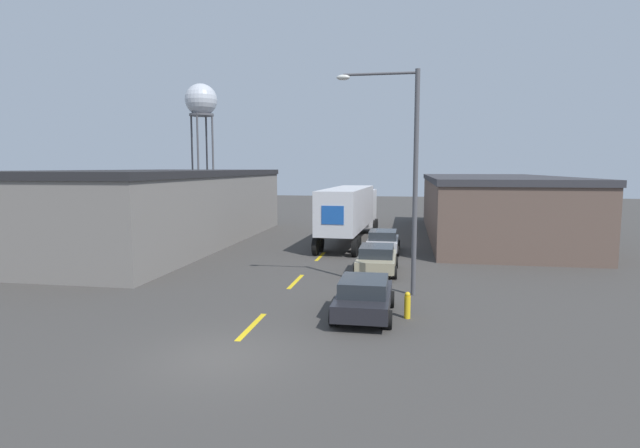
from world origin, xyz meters
TOP-DOWN VIEW (x-y plane):
  - ground_plane at (0.00, 0.00)m, footprint 160.00×160.00m
  - road_centerline at (0.00, 9.56)m, footprint 0.20×16.37m
  - warehouse_left at (-12.55, 19.36)m, footprint 11.82×24.94m
  - warehouse_right at (11.41, 26.99)m, footprint 9.53×23.45m
  - semi_truck at (1.09, 22.61)m, footprint 3.21×13.92m
  - parked_car_right_far at (3.61, 18.37)m, footprint 2.08×4.20m
  - parked_car_right_mid at (3.61, 12.17)m, footprint 2.08×4.20m
  - parked_car_right_near at (3.61, 4.66)m, footprint 2.08×4.20m
  - water_tower at (-24.96, 57.60)m, footprint 4.65×4.65m
  - street_lamp at (4.99, 8.02)m, footprint 3.37×0.32m
  - fire_hydrant at (5.14, 4.67)m, footprint 0.22×0.22m

SIDE VIEW (x-z plane):
  - ground_plane at x=0.00m, z-range 0.00..0.00m
  - road_centerline at x=0.00m, z-range 0.00..0.01m
  - fire_hydrant at x=5.14m, z-range 0.00..0.95m
  - parked_car_right_far at x=3.61m, z-range 0.03..1.43m
  - parked_car_right_mid at x=3.61m, z-range 0.03..1.43m
  - parked_car_right_near at x=3.61m, z-range 0.03..1.43m
  - warehouse_right at x=11.41m, z-range 0.01..4.66m
  - semi_truck at x=1.09m, z-range 0.42..4.34m
  - warehouse_left at x=-12.55m, z-range 0.00..5.12m
  - street_lamp at x=4.99m, z-range 0.75..9.97m
  - water_tower at x=-24.96m, z-range 6.01..23.49m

